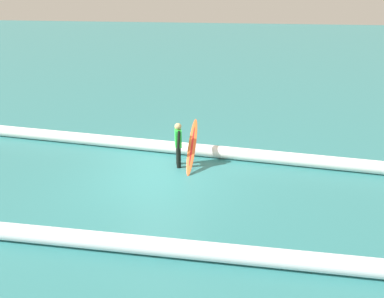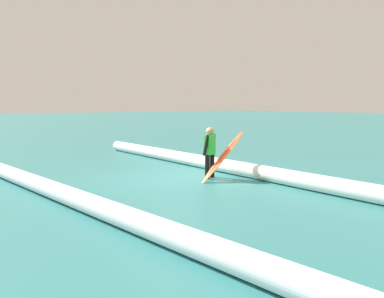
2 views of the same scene
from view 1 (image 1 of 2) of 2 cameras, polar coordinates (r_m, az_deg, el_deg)
ground_plane at (r=11.16m, az=-5.71°, el=-4.46°), size 165.10×165.10×0.00m
surfer at (r=11.53m, az=-2.20°, el=1.06°), size 0.30×0.59×1.48m
surfboard at (r=11.63m, az=-0.00°, el=0.44°), size 0.36×1.69×1.37m
wave_crest_foreground at (r=12.31m, az=8.08°, el=-0.82°), size 20.08×0.90×0.43m
wave_crest_midground at (r=8.96m, az=-23.46°, el=-12.35°), size 21.10×1.93×0.40m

